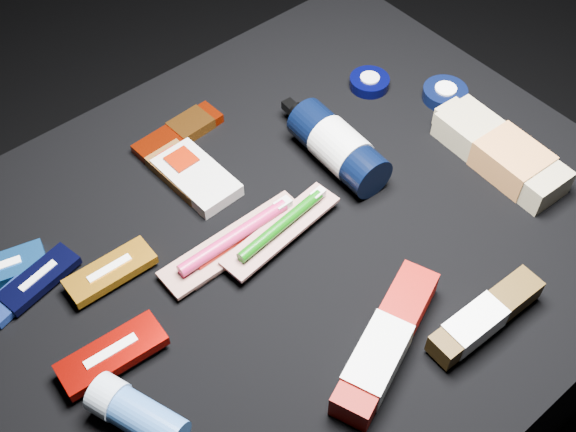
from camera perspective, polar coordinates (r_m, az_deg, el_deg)
ground at (r=1.33m, az=-0.22°, el=-11.96°), size 3.00×3.00×0.00m
cloth_table at (r=1.16m, az=-0.25°, el=-7.50°), size 0.98×0.78×0.40m
luna_bar_1 at (r=0.99m, az=-20.34°, el=-5.55°), size 0.11×0.06×0.01m
luna_bar_2 at (r=0.99m, az=-19.05°, el=-4.69°), size 0.11×0.06×0.01m
luna_bar_3 at (r=0.97m, az=-13.85°, el=-4.27°), size 0.12×0.05×0.02m
luna_bar_4 at (r=0.90m, az=-13.73°, el=-10.57°), size 0.13×0.06×0.02m
clif_bar_0 at (r=1.07m, az=-8.39°, el=3.60°), size 0.07×0.11×0.02m
clif_bar_1 at (r=1.06m, az=-7.42°, el=3.21°), size 0.08×0.13×0.02m
power_bar at (r=1.13m, az=-8.33°, el=6.68°), size 0.15×0.05×0.02m
lotion_bottle at (r=1.06m, az=3.98°, el=5.46°), size 0.07×0.21×0.07m
cream_tin_upper at (r=1.20m, az=6.45°, el=10.46°), size 0.06×0.06×0.02m
cream_tin_lower at (r=1.20m, az=12.29°, el=9.44°), size 0.07×0.07×0.02m
bodywash_bottle at (r=1.11m, az=16.56°, el=4.71°), size 0.08×0.22×0.05m
deodorant_stick at (r=0.85m, az=-11.93°, el=-15.04°), size 0.08×0.12×0.05m
toothbrush_pack_0 at (r=0.98m, az=-3.65°, el=-1.84°), size 0.18×0.05×0.02m
toothbrush_pack_1 at (r=0.97m, az=-4.13°, el=-1.81°), size 0.22×0.05×0.02m
toothbrush_pack_2 at (r=0.97m, az=-0.45°, el=-0.85°), size 0.19×0.07×0.02m
toothpaste_carton_red at (r=0.88m, az=7.52°, el=-10.27°), size 0.22×0.12×0.04m
toothpaste_carton_green at (r=0.92m, az=15.05°, el=-7.89°), size 0.17×0.04×0.03m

